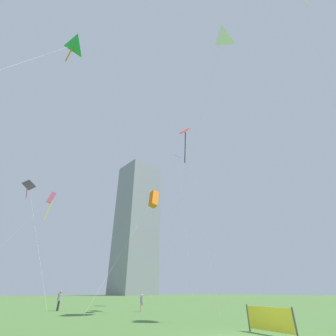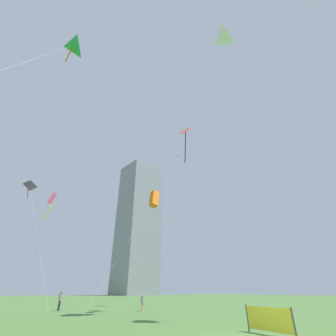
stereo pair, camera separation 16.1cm
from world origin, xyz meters
name	(u,v)px [view 1 (the left image)]	position (x,y,z in m)	size (l,w,h in m)	color
person_standing_1	(142,301)	(3.78, 16.23, 0.89)	(0.34, 0.34, 1.54)	tan
person_standing_3	(59,299)	(-2.82, 22.15, 1.07)	(0.41, 0.41, 1.85)	#2D2D33
kite_flying_0	(154,199)	(3.91, 14.75, 11.37)	(7.66, 2.63, 12.50)	silver
kite_flying_2	(178,157)	(10.85, 19.01, 21.57)	(1.32, 3.51, 22.36)	silver
kite_flying_3	(51,198)	(-5.65, 25.02, 12.59)	(7.70, 0.78, 13.50)	silver
kite_flying_4	(185,134)	(5.08, 10.00, 18.32)	(2.16, 2.68, 19.59)	silver
kite_flying_5	(29,186)	(-8.38, 29.72, 15.42)	(5.23, 9.72, 16.45)	silver
kite_flying_6	(72,46)	(-8.97, 8.06, 20.85)	(7.32, 10.73, 21.95)	silver
kite_flying_7	(221,40)	(6.49, 3.72, 29.75)	(5.50, 10.76, 31.38)	silver
distant_highrise_1	(137,224)	(54.34, 117.99, 37.64)	(20.91, 18.57, 75.28)	gray
event_banner	(269,319)	(1.90, 0.54, 0.63)	(0.27, 2.65, 1.17)	#4C4C4C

